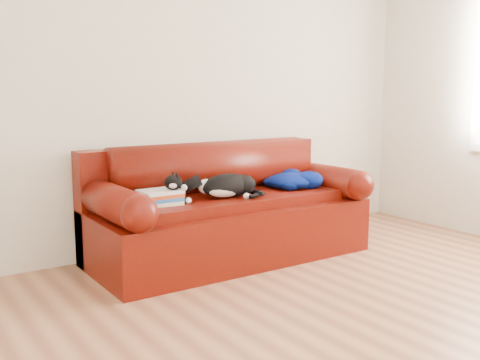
{
  "coord_description": "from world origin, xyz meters",
  "views": [
    {
      "loc": [
        -2.23,
        -2.02,
        1.27
      ],
      "look_at": [
        0.04,
        1.35,
        0.63
      ],
      "focal_mm": 42.0,
      "sensor_mm": 36.0,
      "label": 1
    }
  ],
  "objects_px": {
    "cat": "(227,186)",
    "blanket": "(292,180)",
    "book_stack": "(159,197)",
    "sofa_base": "(230,228)"
  },
  "relations": [
    {
      "from": "sofa_base",
      "to": "book_stack",
      "type": "distance_m",
      "value": 0.69
    },
    {
      "from": "sofa_base",
      "to": "book_stack",
      "type": "height_order",
      "value": "book_stack"
    },
    {
      "from": "blanket",
      "to": "cat",
      "type": "bearing_deg",
      "value": -174.84
    },
    {
      "from": "book_stack",
      "to": "blanket",
      "type": "bearing_deg",
      "value": 0.52
    },
    {
      "from": "cat",
      "to": "blanket",
      "type": "relative_size",
      "value": 1.15
    },
    {
      "from": "book_stack",
      "to": "sofa_base",
      "type": "bearing_deg",
      "value": 5.35
    },
    {
      "from": "book_stack",
      "to": "cat",
      "type": "bearing_deg",
      "value": -5.38
    },
    {
      "from": "sofa_base",
      "to": "cat",
      "type": "xyz_separation_m",
      "value": [
        -0.09,
        -0.11,
        0.35
      ]
    },
    {
      "from": "sofa_base",
      "to": "blanket",
      "type": "xyz_separation_m",
      "value": [
        0.57,
        -0.05,
        0.33
      ]
    },
    {
      "from": "sofa_base",
      "to": "book_stack",
      "type": "xyz_separation_m",
      "value": [
        -0.62,
        -0.06,
        0.31
      ]
    }
  ]
}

